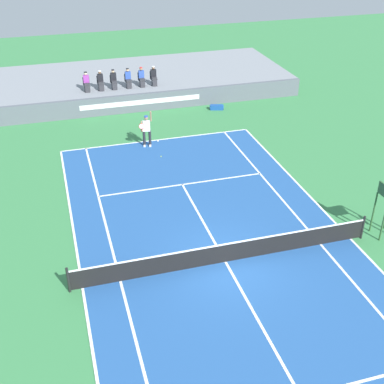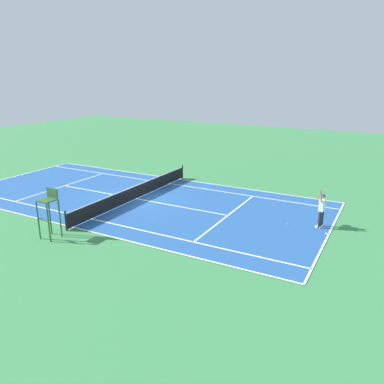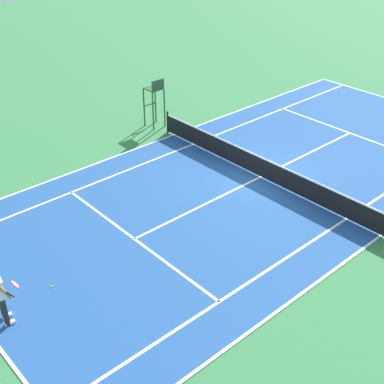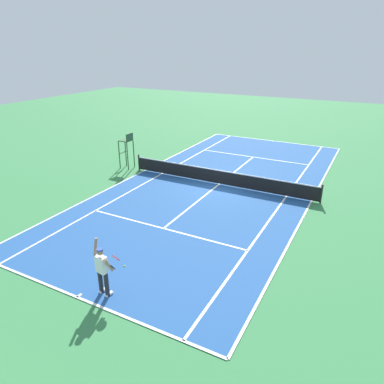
{
  "view_description": "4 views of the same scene",
  "coord_description": "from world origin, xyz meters",
  "views": [
    {
      "loc": [
        -5.66,
        -14.74,
        12.37
      ],
      "look_at": [
        -0.21,
        3.96,
        1.0
      ],
      "focal_mm": 47.88,
      "sensor_mm": 36.0,
      "label": 1
    },
    {
      "loc": [
        18.64,
        14.21,
        7.55
      ],
      "look_at": [
        -0.21,
        3.96,
        1.0
      ],
      "focal_mm": 35.39,
      "sensor_mm": 36.0,
      "label": 2
    },
    {
      "loc": [
        -12.0,
        14.54,
        10.59
      ],
      "look_at": [
        -0.21,
        3.96,
        1.0
      ],
      "focal_mm": 48.98,
      "sensor_mm": 36.0,
      "label": 3
    },
    {
      "loc": [
        -7.97,
        18.68,
        7.92
      ],
      "look_at": [
        -0.21,
        3.96,
        1.0
      ],
      "focal_mm": 33.3,
      "sensor_mm": 36.0,
      "label": 4
    }
  ],
  "objects": [
    {
      "name": "net",
      "position": [
        0.0,
        0.0,
        0.52
      ],
      "size": [
        11.98,
        0.1,
        1.07
      ],
      "color": "black",
      "rests_on": "ground"
    },
    {
      "name": "spectator_seated_5",
      "position": [
        1.24,
        18.14,
        1.81
      ],
      "size": [
        0.44,
        0.6,
        1.26
      ],
      "color": "#474C56",
      "rests_on": "bleacher_platform"
    },
    {
      "name": "tennis_player",
      "position": [
        -0.72,
        11.3,
        0.99
      ],
      "size": [
        0.82,
        0.62,
        2.08
      ],
      "color": "#232328",
      "rests_on": "ground"
    },
    {
      "name": "tennis_ball",
      "position": [
        -0.3,
        9.69,
        0.03
      ],
      "size": [
        0.07,
        0.07,
        0.07
      ],
      "primitive_type": "sphere",
      "color": "#D1E533",
      "rests_on": "ground"
    },
    {
      "name": "spectator_seated_2",
      "position": [
        -1.46,
        18.14,
        1.81
      ],
      "size": [
        0.44,
        0.6,
        1.26
      ],
      "color": "#474C56",
      "rests_on": "bleacher_platform"
    },
    {
      "name": "spectator_seated_3",
      "position": [
        -0.49,
        18.14,
        1.81
      ],
      "size": [
        0.44,
        0.6,
        1.26
      ],
      "color": "#474C56",
      "rests_on": "bleacher_platform"
    },
    {
      "name": "bleacher_platform",
      "position": [
        0.0,
        21.07,
        0.6
      ],
      "size": [
        22.58,
        8.54,
        1.2
      ],
      "primitive_type": "cube",
      "color": "gray",
      "rests_on": "ground"
    },
    {
      "name": "ground_plane",
      "position": [
        0.0,
        0.0,
        0.0
      ],
      "size": [
        80.0,
        80.0,
        0.0
      ],
      "primitive_type": "plane",
      "color": "#387F47"
    },
    {
      "name": "spectator_seated_0",
      "position": [
        -3.23,
        18.14,
        1.81
      ],
      "size": [
        0.44,
        0.6,
        1.26
      ],
      "color": "#474C56",
      "rests_on": "bleacher_platform"
    },
    {
      "name": "equipment_bag",
      "position": [
        4.87,
        15.57,
        0.16
      ],
      "size": [
        0.95,
        0.56,
        0.32
      ],
      "color": "#194799",
      "rests_on": "ground"
    },
    {
      "name": "barrier_wall",
      "position": [
        0.0,
        16.68,
        0.6
      ],
      "size": [
        22.58,
        0.25,
        1.2
      ],
      "color": "#565B66",
      "rests_on": "ground"
    },
    {
      "name": "spectator_seated_1",
      "position": [
        -2.32,
        18.14,
        1.81
      ],
      "size": [
        0.44,
        0.6,
        1.26
      ],
      "color": "#474C56",
      "rests_on": "bleacher_platform"
    },
    {
      "name": "spectator_seated_4",
      "position": [
        0.41,
        18.14,
        1.81
      ],
      "size": [
        0.44,
        0.6,
        1.26
      ],
      "color": "#474C56",
      "rests_on": "bleacher_platform"
    },
    {
      "name": "court",
      "position": [
        0.0,
        0.0,
        0.01
      ],
      "size": [
        11.08,
        23.88,
        0.03
      ],
      "color": "#235193",
      "rests_on": "ground"
    }
  ]
}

